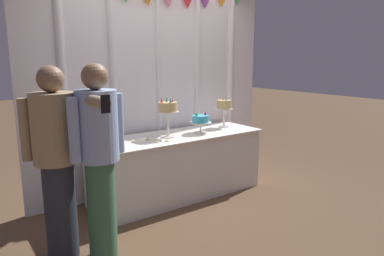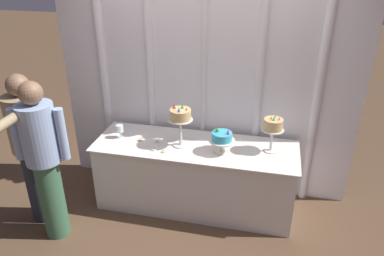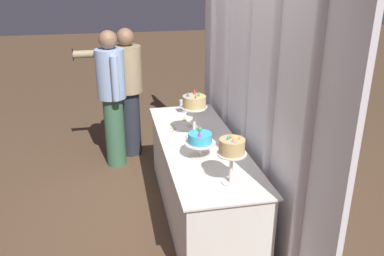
{
  "view_description": "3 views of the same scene",
  "coord_description": "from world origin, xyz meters",
  "px_view_note": "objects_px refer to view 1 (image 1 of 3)",
  "views": [
    {
      "loc": [
        -2.22,
        -3.28,
        1.65
      ],
      "look_at": [
        0.18,
        0.06,
        0.82
      ],
      "focal_mm": 32.92,
      "sensor_mm": 36.0,
      "label": 1
    },
    {
      "loc": [
        0.71,
        -3.16,
        2.6
      ],
      "look_at": [
        -0.01,
        0.0,
        1.0
      ],
      "focal_mm": 34.34,
      "sensor_mm": 36.0,
      "label": 2
    },
    {
      "loc": [
        3.3,
        -0.65,
        2.25
      ],
      "look_at": [
        -0.17,
        0.06,
        0.83
      ],
      "focal_mm": 37.88,
      "sensor_mm": 36.0,
      "label": 3
    }
  ],
  "objects_px": {
    "cake_display_leftmost": "(168,109)",
    "tealight_near_right": "(157,142)",
    "cake_display_rightmost": "(224,106)",
    "wine_glass": "(111,135)",
    "guest_man_pink_jacket": "(99,155)",
    "cake_display_center": "(200,120)",
    "tealight_near_left": "(147,139)",
    "guest_girl_blue_dress": "(57,157)",
    "tealight_far_left": "(133,141)",
    "tealight_far_right": "(167,141)",
    "cake_table": "(178,166)"
  },
  "relations": [
    {
      "from": "tealight_far_left",
      "to": "guest_girl_blue_dress",
      "type": "relative_size",
      "value": 0.03
    },
    {
      "from": "cake_table",
      "to": "guest_man_pink_jacket",
      "type": "height_order",
      "value": "guest_man_pink_jacket"
    },
    {
      "from": "cake_display_rightmost",
      "to": "tealight_near_right",
      "type": "relative_size",
      "value": 7.58
    },
    {
      "from": "wine_glass",
      "to": "tealight_near_left",
      "type": "xyz_separation_m",
      "value": [
        0.42,
        -0.01,
        -0.09
      ]
    },
    {
      "from": "tealight_far_left",
      "to": "guest_man_pink_jacket",
      "type": "bearing_deg",
      "value": -132.09
    },
    {
      "from": "tealight_far_left",
      "to": "cake_display_center",
      "type": "bearing_deg",
      "value": -2.4
    },
    {
      "from": "cake_table",
      "to": "tealight_far_left",
      "type": "relative_size",
      "value": 47.58
    },
    {
      "from": "cake_display_leftmost",
      "to": "cake_display_center",
      "type": "distance_m",
      "value": 0.47
    },
    {
      "from": "tealight_near_right",
      "to": "tealight_far_right",
      "type": "distance_m",
      "value": 0.11
    },
    {
      "from": "cake_table",
      "to": "tealight_near_left",
      "type": "bearing_deg",
      "value": -177.49
    },
    {
      "from": "cake_display_leftmost",
      "to": "guest_girl_blue_dress",
      "type": "height_order",
      "value": "guest_girl_blue_dress"
    },
    {
      "from": "cake_display_rightmost",
      "to": "wine_glass",
      "type": "bearing_deg",
      "value": -177.66
    },
    {
      "from": "cake_display_leftmost",
      "to": "tealight_near_right",
      "type": "xyz_separation_m",
      "value": [
        -0.24,
        -0.16,
        -0.31
      ]
    },
    {
      "from": "wine_glass",
      "to": "tealight_near_right",
      "type": "relative_size",
      "value": 2.84
    },
    {
      "from": "tealight_far_right",
      "to": "guest_girl_blue_dress",
      "type": "distance_m",
      "value": 1.3
    },
    {
      "from": "tealight_near_left",
      "to": "guest_girl_blue_dress",
      "type": "bearing_deg",
      "value": -153.73
    },
    {
      "from": "cake_display_center",
      "to": "guest_man_pink_jacket",
      "type": "height_order",
      "value": "guest_man_pink_jacket"
    },
    {
      "from": "cake_display_center",
      "to": "tealight_near_right",
      "type": "xyz_separation_m",
      "value": [
        -0.67,
        -0.12,
        -0.15
      ]
    },
    {
      "from": "guest_man_pink_jacket",
      "to": "tealight_near_left",
      "type": "bearing_deg",
      "value": 41.54
    },
    {
      "from": "wine_glass",
      "to": "cake_table",
      "type": "bearing_deg",
      "value": 0.53
    },
    {
      "from": "guest_girl_blue_dress",
      "to": "guest_man_pink_jacket",
      "type": "distance_m",
      "value": 0.34
    },
    {
      "from": "tealight_far_left",
      "to": "tealight_near_left",
      "type": "height_order",
      "value": "tealight_far_left"
    },
    {
      "from": "tealight_far_right",
      "to": "guest_man_pink_jacket",
      "type": "height_order",
      "value": "guest_man_pink_jacket"
    },
    {
      "from": "cake_display_center",
      "to": "tealight_near_right",
      "type": "relative_size",
      "value": 5.1
    },
    {
      "from": "guest_girl_blue_dress",
      "to": "wine_glass",
      "type": "bearing_deg",
      "value": 38.84
    },
    {
      "from": "cake_table",
      "to": "cake_display_rightmost",
      "type": "bearing_deg",
      "value": 4.29
    },
    {
      "from": "tealight_far_right",
      "to": "tealight_far_left",
      "type": "bearing_deg",
      "value": 150.45
    },
    {
      "from": "tealight_near_left",
      "to": "guest_girl_blue_dress",
      "type": "xyz_separation_m",
      "value": [
        -1.11,
        -0.55,
        0.11
      ]
    },
    {
      "from": "tealight_near_right",
      "to": "tealight_far_right",
      "type": "bearing_deg",
      "value": -11.9
    },
    {
      "from": "cake_display_leftmost",
      "to": "tealight_near_right",
      "type": "bearing_deg",
      "value": -146.45
    },
    {
      "from": "guest_girl_blue_dress",
      "to": "tealight_near_left",
      "type": "bearing_deg",
      "value": 26.27
    },
    {
      "from": "tealight_near_right",
      "to": "guest_man_pink_jacket",
      "type": "relative_size",
      "value": 0.03
    },
    {
      "from": "cake_display_leftmost",
      "to": "guest_man_pink_jacket",
      "type": "xyz_separation_m",
      "value": [
        -1.1,
        -0.73,
        -0.19
      ]
    },
    {
      "from": "tealight_near_left",
      "to": "guest_man_pink_jacket",
      "type": "bearing_deg",
      "value": -138.46
    },
    {
      "from": "guest_man_pink_jacket",
      "to": "tealight_near_right",
      "type": "bearing_deg",
      "value": 33.7
    },
    {
      "from": "cake_display_rightmost",
      "to": "wine_glass",
      "type": "height_order",
      "value": "cake_display_rightmost"
    },
    {
      "from": "cake_display_rightmost",
      "to": "tealight_far_left",
      "type": "bearing_deg",
      "value": -176.26
    },
    {
      "from": "cake_table",
      "to": "tealight_far_right",
      "type": "xyz_separation_m",
      "value": [
        -0.28,
        -0.21,
        0.38
      ]
    },
    {
      "from": "cake_display_center",
      "to": "tealight_near_right",
      "type": "bearing_deg",
      "value": -170.09
    },
    {
      "from": "cake_display_leftmost",
      "to": "guest_girl_blue_dress",
      "type": "relative_size",
      "value": 0.29
    },
    {
      "from": "cake_table",
      "to": "tealight_far_left",
      "type": "height_order",
      "value": "tealight_far_left"
    },
    {
      "from": "cake_display_leftmost",
      "to": "wine_glass",
      "type": "bearing_deg",
      "value": 178.44
    },
    {
      "from": "tealight_near_right",
      "to": "cake_display_leftmost",
      "type": "bearing_deg",
      "value": 33.55
    },
    {
      "from": "wine_glass",
      "to": "tealight_far_right",
      "type": "relative_size",
      "value": 3.38
    },
    {
      "from": "cake_display_leftmost",
      "to": "tealight_near_left",
      "type": "distance_m",
      "value": 0.41
    },
    {
      "from": "cake_display_center",
      "to": "guest_girl_blue_dress",
      "type": "xyz_separation_m",
      "value": [
        -1.81,
        -0.5,
        -0.04
      ]
    },
    {
      "from": "tealight_far_left",
      "to": "tealight_near_right",
      "type": "distance_m",
      "value": 0.25
    },
    {
      "from": "cake_table",
      "to": "wine_glass",
      "type": "xyz_separation_m",
      "value": [
        -0.83,
        -0.01,
        0.48
      ]
    },
    {
      "from": "tealight_far_left",
      "to": "tealight_far_right",
      "type": "distance_m",
      "value": 0.36
    },
    {
      "from": "cake_display_rightmost",
      "to": "guest_girl_blue_dress",
      "type": "distance_m",
      "value": 2.38
    }
  ]
}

